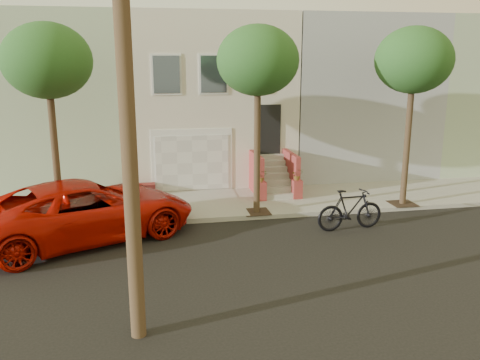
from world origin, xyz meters
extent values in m
plane|color=black|center=(0.00, 0.00, 0.00)|extent=(90.00, 90.00, 0.00)
cube|color=gray|center=(0.00, 5.35, 0.07)|extent=(40.00, 3.70, 0.15)
cube|color=beige|center=(0.00, 11.20, 3.65)|extent=(7.00, 8.00, 7.00)
cube|color=#97AD8B|center=(-6.80, 11.20, 3.65)|extent=(6.50, 8.00, 7.00)
cube|color=#989BA0|center=(6.80, 11.20, 3.65)|extent=(6.50, 8.00, 7.00)
cube|color=#97AD8B|center=(13.30, 11.20, 3.65)|extent=(6.50, 8.00, 7.00)
cube|color=silver|center=(-0.90, 7.22, 1.40)|extent=(3.20, 0.12, 2.50)
cube|color=silver|center=(-0.90, 7.16, 1.30)|extent=(2.90, 0.06, 2.20)
cube|color=gray|center=(-0.90, 5.35, 0.16)|extent=(3.20, 3.70, 0.02)
cube|color=maroon|center=(-3.10, 6.90, 0.37)|extent=(1.40, 0.45, 0.44)
cube|color=black|center=(2.20, 7.17, 2.55)|extent=(1.00, 0.06, 2.00)
cube|color=#3F4751|center=(-1.80, 7.17, 4.75)|extent=(1.00, 0.06, 1.40)
cube|color=silver|center=(-1.80, 7.19, 4.75)|extent=(1.15, 0.05, 1.55)
cube|color=#3F4751|center=(0.00, 7.17, 4.75)|extent=(1.00, 0.06, 1.40)
cube|color=silver|center=(0.00, 7.19, 4.75)|extent=(1.15, 0.05, 1.55)
cube|color=#3F4751|center=(1.80, 7.17, 4.75)|extent=(1.00, 0.06, 1.40)
cube|color=silver|center=(1.80, 7.19, 4.75)|extent=(1.15, 0.05, 1.55)
cube|color=gray|center=(2.20, 5.38, 0.25)|extent=(1.20, 0.28, 0.20)
cube|color=gray|center=(2.20, 5.66, 0.45)|extent=(1.20, 0.28, 0.20)
cube|color=gray|center=(2.20, 5.94, 0.65)|extent=(1.20, 0.28, 0.20)
cube|color=gray|center=(2.20, 6.22, 0.85)|extent=(1.20, 0.28, 0.20)
cube|color=gray|center=(2.20, 6.50, 1.05)|extent=(1.20, 0.28, 0.20)
cube|color=gray|center=(2.20, 6.78, 1.25)|extent=(1.20, 0.28, 0.20)
cube|color=gray|center=(2.20, 7.06, 1.45)|extent=(1.20, 0.28, 0.20)
cube|color=maroon|center=(1.50, 6.22, 0.95)|extent=(0.18, 1.96, 1.60)
cube|color=maroon|center=(2.90, 6.22, 0.95)|extent=(0.18, 1.96, 1.60)
cube|color=maroon|center=(1.50, 5.34, 0.50)|extent=(0.35, 0.35, 0.70)
imported|color=#224E1C|center=(1.50, 5.34, 1.07)|extent=(0.40, 0.35, 0.45)
cube|color=maroon|center=(2.90, 5.34, 0.50)|extent=(0.35, 0.35, 0.70)
imported|color=#224E1C|center=(2.90, 5.34, 1.07)|extent=(0.41, 0.35, 0.45)
cube|color=#2D2116|center=(-5.50, 3.90, 0.15)|extent=(0.90, 0.90, 0.02)
cylinder|color=#3A2A1A|center=(-5.50, 3.90, 2.25)|extent=(0.22, 0.22, 4.20)
ellipsoid|color=#224E1C|center=(-5.50, 3.90, 5.30)|extent=(2.70, 2.57, 2.29)
cube|color=#2D2116|center=(1.00, 3.90, 0.15)|extent=(0.90, 0.90, 0.02)
cylinder|color=#3A2A1A|center=(1.00, 3.90, 2.25)|extent=(0.22, 0.22, 4.20)
ellipsoid|color=#224E1C|center=(1.00, 3.90, 5.30)|extent=(2.70, 2.57, 2.29)
cube|color=#2D2116|center=(6.50, 3.90, 0.15)|extent=(0.90, 0.90, 0.02)
cylinder|color=#3A2A1A|center=(6.50, 3.90, 2.25)|extent=(0.22, 0.22, 4.20)
ellipsoid|color=#224E1C|center=(6.50, 3.90, 5.30)|extent=(2.70, 2.57, 2.29)
cylinder|color=#402C1D|center=(-3.00, -3.20, 5.00)|extent=(0.30, 0.30, 10.00)
imported|color=#B51005|center=(-4.55, 2.68, 0.91)|extent=(7.22, 5.42, 1.82)
imported|color=black|center=(3.63, 1.99, 0.67)|extent=(2.27, 0.81, 1.34)
camera|label=1|loc=(-2.70, -12.51, 5.45)|focal=37.82mm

